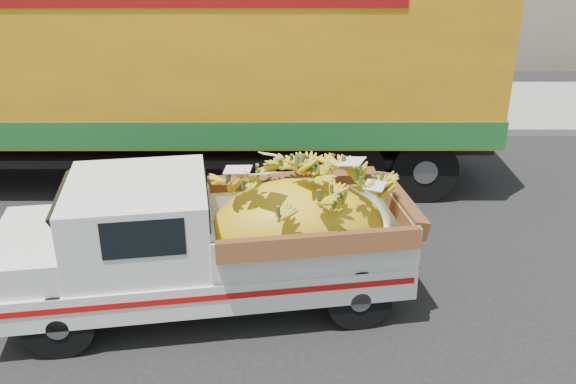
{
  "coord_description": "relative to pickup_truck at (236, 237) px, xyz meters",
  "views": [
    {
      "loc": [
        1.2,
        -6.2,
        4.47
      ],
      "look_at": [
        1.18,
        1.33,
        1.16
      ],
      "focal_mm": 40.0,
      "sensor_mm": 36.0,
      "label": 1
    }
  ],
  "objects": [
    {
      "name": "ground",
      "position": [
        -0.56,
        -0.59,
        -0.89
      ],
      "size": [
        100.0,
        100.0,
        0.0
      ],
      "primitive_type": "plane",
      "color": "black",
      "rests_on": "ground"
    },
    {
      "name": "curb",
      "position": [
        -0.56,
        6.5,
        -0.82
      ],
      "size": [
        60.0,
        0.25,
        0.15
      ],
      "primitive_type": "cube",
      "color": "gray",
      "rests_on": "ground"
    },
    {
      "name": "sidewalk",
      "position": [
        -0.56,
        8.6,
        -0.82
      ],
      "size": [
        60.0,
        4.0,
        0.14
      ],
      "primitive_type": "cube",
      "color": "gray",
      "rests_on": "ground"
    },
    {
      "name": "pickup_truck",
      "position": [
        0.0,
        0.0,
        0.0
      ],
      "size": [
        4.96,
        2.46,
        1.66
      ],
      "rotation": [
        0.0,
        0.0,
        0.16
      ],
      "color": "black",
      "rests_on": "ground"
    },
    {
      "name": "semi_trailer",
      "position": [
        -1.81,
        4.05,
        1.23
      ],
      "size": [
        12.0,
        2.57,
        3.8
      ],
      "rotation": [
        0.0,
        0.0,
        0.0
      ],
      "color": "black",
      "rests_on": "ground"
    }
  ]
}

